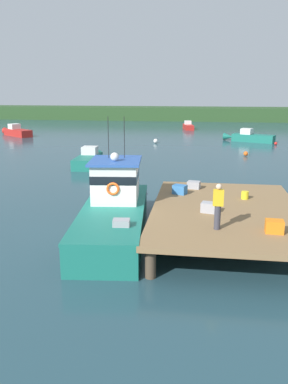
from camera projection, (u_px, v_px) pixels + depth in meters
The scene contains 18 objects.
ground_plane at pixel (112, 231), 17.10m from camera, with size 200.00×200.00×0.00m, color #23424C.
dock at pixel (226, 212), 16.17m from camera, with size 6.00×9.00×1.20m.
main_fishing_boat at pixel (115, 209), 16.82m from camera, with size 3.35×9.93×4.80m.
crate_stack_near_edge at pixel (180, 189), 18.36m from camera, with size 0.60×0.44×0.42m, color #3370B2.
crate_single_by_cleat at pixel (209, 207), 15.64m from camera, with size 0.60×0.44×0.40m, color #9E9EA3.
crate_single_far at pixel (274, 226), 13.42m from camera, with size 0.60×0.44×0.45m, color orange.
crate_stack_mid_dock at pixel (194, 185), 19.36m from camera, with size 0.60×0.44×0.35m, color #9E9EA3.
bait_bucket at pixel (245, 195), 17.53m from camera, with size 0.32×0.32×0.34m, color yellow.
deckhand_by_the_boat at pixel (218, 206), 13.60m from camera, with size 0.36×0.22×1.63m.
moored_boat_far_left at pixel (89, 159), 31.49m from camera, with size 1.56×5.66×1.43m.
moored_boat_near_channel at pixel (250, 137), 45.28m from camera, with size 5.82×3.31×1.48m.
moored_boat_outer_mooring at pixel (16, 132), 50.81m from camera, with size 5.47×4.51×1.51m.
moored_boat_off_the_point at pixel (188, 126), 59.15m from camera, with size 1.83×4.88×1.22m.
mooring_buoy_outer at pixel (246, 154), 35.84m from camera, with size 0.41×0.41×0.41m, color #EA5B19.
mooring_buoy_channel_marker at pixel (156, 141), 44.10m from camera, with size 0.49×0.49×0.49m, color silver.
mooring_buoy_inshore at pixel (248, 189), 23.31m from camera, with size 0.42×0.42×0.42m, color red.
mooring_buoy_spare_mooring at pixel (276, 143), 42.72m from camera, with size 0.32×0.32×0.32m, color red.
far_shoreline at pixel (182, 114), 76.15m from camera, with size 120.00×8.00×2.40m, color #284723.
Camera 1 is at (3.65, -15.75, 5.98)m, focal length 36.97 mm.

